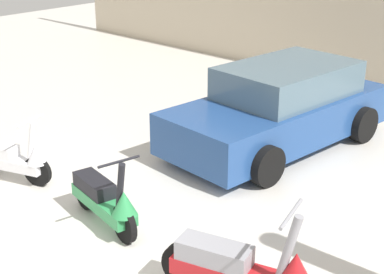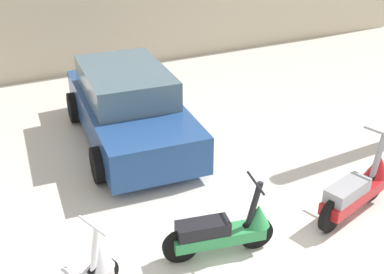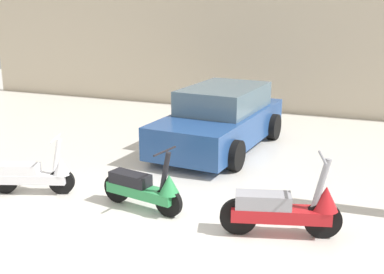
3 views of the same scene
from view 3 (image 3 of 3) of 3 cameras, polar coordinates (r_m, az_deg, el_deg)
The scene contains 6 objects.
ground_plane at distance 6.14m, azimuth -6.88°, elevation -13.60°, with size 28.00×28.00×0.00m, color silver.
wall_back at distance 13.60m, azimuth 10.51°, elevation 9.90°, with size 19.60×0.12×3.38m, color beige.
scooter_front_left at distance 8.14m, azimuth -18.00°, elevation -4.19°, with size 1.30×0.68×0.94m.
scooter_front_right at distance 7.18m, azimuth -5.63°, elevation -5.99°, with size 1.41×0.58×1.00m.
scooter_front_center at distance 6.47m, azimuth 11.10°, elevation -8.28°, with size 1.56×0.74×1.11m.
car_rear_left at distance 10.17m, azimuth 3.43°, elevation 2.12°, with size 2.08×3.92×1.29m.
Camera 3 is at (2.62, -4.68, 2.99)m, focal length 45.00 mm.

